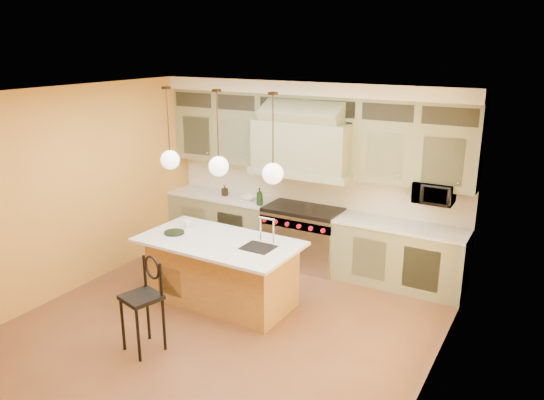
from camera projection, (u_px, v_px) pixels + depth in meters
The scene contains 18 objects.
floor at pixel (229, 323), 6.79m from camera, with size 5.00×5.00×0.00m, color brown.
ceiling at pixel (222, 93), 5.96m from camera, with size 5.00×5.00×0.00m, color white.
wall_back at pixel (314, 173), 8.46m from camera, with size 5.00×5.00×0.00m, color #C68B36.
wall_front at pixel (52, 300), 4.29m from camera, with size 5.00×5.00×0.00m, color #C68B36.
wall_left at pixel (80, 188), 7.55m from camera, with size 5.00×5.00×0.00m, color #C68B36.
wall_right at pixel (437, 255), 5.20m from camera, with size 5.00×5.00×0.00m, color #C68B36.
back_cabinetry at pixel (307, 177), 8.24m from camera, with size 5.00×0.77×2.90m.
range at pixel (303, 236), 8.44m from camera, with size 1.20×0.74×0.96m.
kitchen_island at pixel (222, 270), 7.21m from camera, with size 2.19×1.21×1.35m.
counter_stool at pixel (144, 299), 6.04m from camera, with size 0.49×0.49×1.13m.
microwave at pixel (434, 193), 7.33m from camera, with size 0.54×0.37×0.30m, color black.
oil_bottle_a at pixel (260, 197), 8.46m from camera, with size 0.11×0.11×0.29m, color black.
oil_bottle_b at pixel (225, 190), 8.99m from camera, with size 0.09×0.09×0.19m, color black.
fruit_bowl at pixel (249, 198), 8.79m from camera, with size 0.27×0.27×0.07m, color white.
cup at pixel (187, 224), 7.51m from camera, with size 0.11×0.11×0.11m, color white.
pendant_left at pixel (170, 158), 7.17m from camera, with size 0.26×0.26×1.11m.
pendant_center at pixel (219, 164), 6.79m from camera, with size 0.26×0.26×1.11m.
pendant_right at pixel (273, 171), 6.42m from camera, with size 0.26×0.26×1.11m.
Camera 1 is at (3.46, -5.00, 3.45)m, focal length 35.00 mm.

